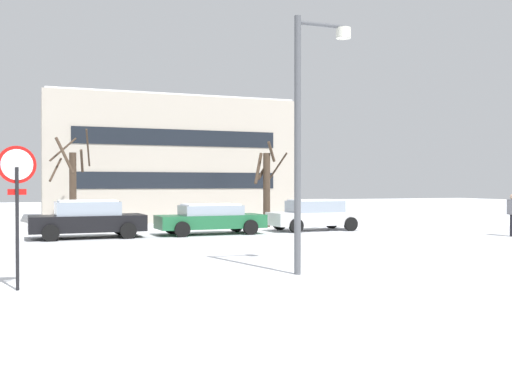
# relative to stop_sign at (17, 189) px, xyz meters

# --- Properties ---
(ground_plane) EXTENTS (120.00, 120.00, 0.00)m
(ground_plane) POSITION_rel_stop_sign_xyz_m (2.70, 1.98, -2.05)
(ground_plane) COLOR white
(road_surface) EXTENTS (80.00, 9.95, 0.00)m
(road_surface) POSITION_rel_stop_sign_xyz_m (2.70, 5.95, -2.05)
(road_surface) COLOR silver
(road_surface) RESTS_ON ground
(stop_sign) EXTENTS (0.74, 0.19, 2.93)m
(stop_sign) POSITION_rel_stop_sign_xyz_m (0.00, 0.00, 0.00)
(stop_sign) COLOR black
(stop_sign) RESTS_ON ground
(street_lamp) EXTENTS (1.49, 0.36, 6.15)m
(street_lamp) POSITION_rel_stop_sign_xyz_m (6.42, -0.03, 1.64)
(street_lamp) COLOR #4C4F54
(street_lamp) RESTS_ON ground
(parked_car_black) EXTENTS (4.50, 2.24, 1.52)m
(parked_car_black) POSITION_rel_stop_sign_xyz_m (2.24, 11.50, -1.28)
(parked_car_black) COLOR black
(parked_car_black) RESTS_ON ground
(parked_car_green) EXTENTS (4.64, 2.09, 1.31)m
(parked_car_green) POSITION_rel_stop_sign_xyz_m (7.34, 11.44, -1.37)
(parked_car_green) COLOR #1E6038
(parked_car_green) RESTS_ON ground
(parked_car_white) EXTENTS (4.33, 2.09, 1.44)m
(parked_car_white) POSITION_rel_stop_sign_xyz_m (12.43, 11.70, -1.32)
(parked_car_white) COLOR white
(parked_car_white) RESTS_ON ground
(tree_far_left) EXTENTS (1.75, 1.50, 4.29)m
(tree_far_left) POSITION_rel_stop_sign_xyz_m (11.15, 14.59, 0.04)
(tree_far_left) COLOR #423326
(tree_far_left) RESTS_ON ground
(tree_far_right) EXTENTS (1.93, 1.91, 4.72)m
(tree_far_right) POSITION_rel_stop_sign_xyz_m (1.89, 16.06, 0.12)
(tree_far_right) COLOR #423326
(tree_far_right) RESTS_ON ground
(building_far_left) EXTENTS (14.13, 8.91, 7.18)m
(building_far_left) POSITION_rel_stop_sign_xyz_m (7.65, 23.41, 1.54)
(building_far_left) COLOR #B2A899
(building_far_left) RESTS_ON ground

